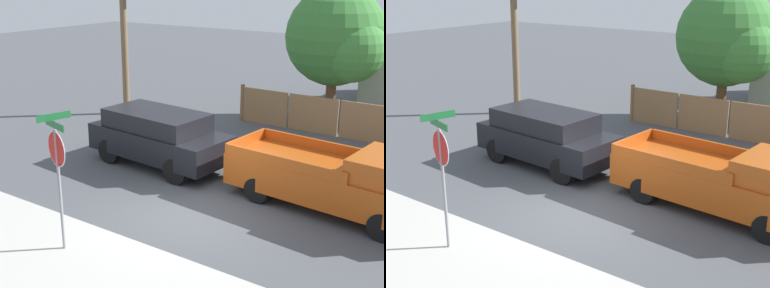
% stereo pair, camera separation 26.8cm
% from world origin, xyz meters
% --- Properties ---
extents(ground_plane, '(80.00, 80.00, 0.00)m').
position_xyz_m(ground_plane, '(0.00, 0.00, 0.00)').
color(ground_plane, '#4C4F54').
extents(sidewalk_strip, '(36.00, 3.20, 0.01)m').
position_xyz_m(sidewalk_strip, '(0.00, -3.60, 0.00)').
color(sidewalk_strip, beige).
rests_on(sidewalk_strip, ground).
extents(oak_tree, '(4.10, 3.90, 5.46)m').
position_xyz_m(oak_tree, '(-0.26, 10.24, 3.41)').
color(oak_tree, brown).
rests_on(oak_tree, ground).
extents(red_suv, '(4.74, 2.31, 1.77)m').
position_xyz_m(red_suv, '(-2.94, 2.29, 0.98)').
color(red_suv, black).
rests_on(red_suv, ground).
extents(orange_pickup, '(5.66, 2.46, 1.75)m').
position_xyz_m(orange_pickup, '(3.00, 2.26, 0.86)').
color(orange_pickup, '#B74C14').
rests_on(orange_pickup, ground).
extents(stop_sign, '(0.82, 0.74, 3.13)m').
position_xyz_m(stop_sign, '(-1.31, -3.18, 2.11)').
color(stop_sign, gray).
rests_on(stop_sign, ground).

